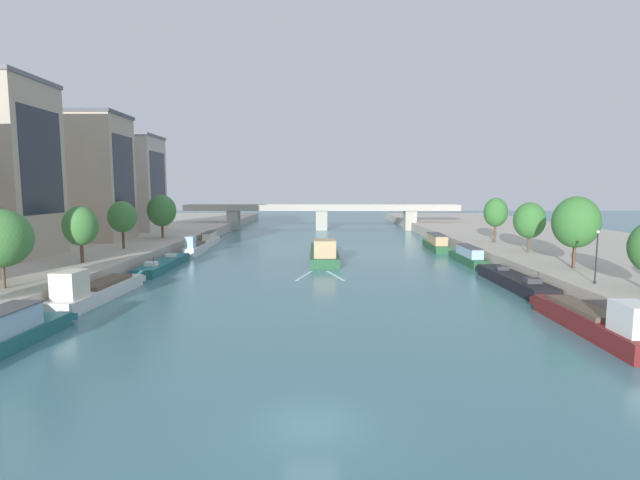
% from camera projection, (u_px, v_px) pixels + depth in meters
% --- Properties ---
extents(ground_plane, '(400.00, 400.00, 0.00)m').
position_uv_depth(ground_plane, '(311.00, 425.00, 19.94)').
color(ground_plane, teal).
extents(quay_left, '(36.00, 170.00, 1.96)m').
position_uv_depth(quay_left, '(74.00, 246.00, 74.82)').
color(quay_left, '#B7AD9E').
rests_on(quay_left, ground).
extents(quay_right, '(36.00, 170.00, 1.96)m').
position_uv_depth(quay_right, '(569.00, 246.00, 74.17)').
color(quay_right, '#B7AD9E').
rests_on(quay_right, ground).
extents(barge_midriver, '(4.29, 19.94, 3.46)m').
position_uv_depth(barge_midriver, '(324.00, 252.00, 67.00)').
color(barge_midriver, '#235633').
rests_on(barge_midriver, ground).
extents(wake_behind_barge, '(5.60, 5.94, 0.03)m').
position_uv_depth(wake_behind_barge, '(320.00, 276.00, 54.36)').
color(wake_behind_barge, silver).
rests_on(wake_behind_barge, ground).
extents(moored_boat_left_lone, '(3.16, 14.09, 3.44)m').
position_uv_depth(moored_boat_left_lone, '(96.00, 290.00, 42.10)').
color(moored_boat_left_lone, silver).
rests_on(moored_boat_left_lone, ground).
extents(moored_boat_left_second, '(2.70, 15.40, 2.14)m').
position_uv_depth(moored_boat_left_second, '(164.00, 264.00, 59.35)').
color(moored_boat_left_second, '#23666B').
rests_on(moored_boat_left_second, ground).
extents(moored_boat_left_far, '(1.89, 10.15, 3.08)m').
position_uv_depth(moored_boat_left_far, '(196.00, 248.00, 72.52)').
color(moored_boat_left_far, silver).
rests_on(moored_boat_left_far, ground).
extents(moored_boat_left_midway, '(2.07, 10.56, 2.41)m').
position_uv_depth(moored_boat_left_midway, '(210.00, 239.00, 84.88)').
color(moored_boat_left_midway, silver).
rests_on(moored_boat_left_midway, ground).
extents(moored_boat_right_downstream, '(2.48, 13.77, 3.22)m').
position_uv_depth(moored_boat_right_downstream, '(595.00, 321.00, 32.29)').
color(moored_boat_right_downstream, maroon).
rests_on(moored_boat_right_downstream, ground).
extents(moored_boat_right_midway, '(2.87, 15.34, 2.35)m').
position_uv_depth(moored_boat_right_midway, '(513.00, 280.00, 48.25)').
color(moored_boat_right_midway, black).
rests_on(moored_boat_right_midway, ground).
extents(moored_boat_right_far, '(2.04, 11.80, 2.41)m').
position_uv_depth(moored_boat_right_far, '(468.00, 256.00, 63.39)').
color(moored_boat_right_far, '#235633').
rests_on(moored_boat_right_far, ground).
extents(moored_boat_right_lone, '(2.92, 13.11, 2.67)m').
position_uv_depth(moored_boat_right_lone, '(436.00, 243.00, 77.68)').
color(moored_boat_right_lone, '#235633').
rests_on(moored_boat_right_lone, ground).
extents(tree_left_end_of_row, '(4.78, 4.78, 6.57)m').
position_uv_depth(tree_left_end_of_row, '(1.00, 238.00, 37.83)').
color(tree_left_end_of_row, brown).
rests_on(tree_left_end_of_row, quay_left).
extents(tree_left_nearest, '(3.72, 3.72, 6.31)m').
position_uv_depth(tree_left_nearest, '(80.00, 226.00, 51.22)').
color(tree_left_nearest, brown).
rests_on(tree_left_nearest, quay_left).
extents(tree_left_by_lamp, '(3.78, 3.78, 6.55)m').
position_uv_depth(tree_left_by_lamp, '(122.00, 217.00, 63.16)').
color(tree_left_by_lamp, brown).
rests_on(tree_left_by_lamp, quay_left).
extents(tree_left_distant, '(4.72, 4.72, 7.23)m').
position_uv_depth(tree_left_distant, '(162.00, 211.00, 77.42)').
color(tree_left_distant, brown).
rests_on(tree_left_distant, quay_left).
extents(tree_right_second, '(4.62, 4.62, 7.44)m').
position_uv_depth(tree_right_second, '(576.00, 222.00, 47.58)').
color(tree_right_second, brown).
rests_on(tree_right_second, quay_right).
extents(tree_right_past_mid, '(3.93, 3.93, 6.49)m').
position_uv_depth(tree_right_past_mid, '(529.00, 220.00, 59.60)').
color(tree_right_past_mid, brown).
rests_on(tree_right_past_mid, quay_right).
extents(tree_right_third, '(3.53, 3.53, 6.85)m').
position_uv_depth(tree_right_third, '(496.00, 212.00, 70.67)').
color(tree_right_third, brown).
rests_on(tree_right_third, quay_right).
extents(lamppost_right_bank, '(0.28, 0.28, 4.65)m').
position_uv_depth(lamppost_right_bank, '(596.00, 254.00, 39.95)').
color(lamppost_right_bank, black).
rests_on(lamppost_right_bank, quay_right).
extents(building_left_tall, '(14.59, 9.42, 19.98)m').
position_uv_depth(building_left_tall, '(80.00, 177.00, 73.10)').
color(building_left_tall, '#B2A38E').
rests_on(building_left_tall, quay_left).
extents(building_left_middle, '(12.89, 10.31, 18.53)m').
position_uv_depth(building_left_middle, '(126.00, 183.00, 90.30)').
color(building_left_middle, '#BCB2A8').
rests_on(building_left_middle, quay_left).
extents(bridge_far, '(68.00, 4.40, 6.31)m').
position_uv_depth(bridge_far, '(322.00, 213.00, 114.92)').
color(bridge_far, '#ADA899').
rests_on(bridge_far, ground).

